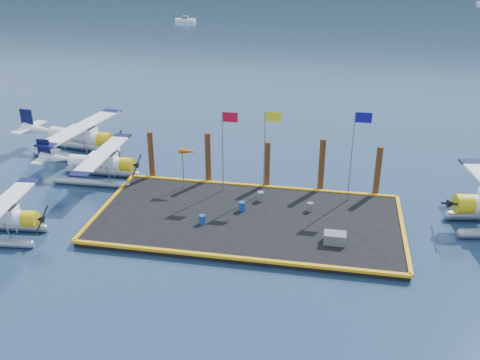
# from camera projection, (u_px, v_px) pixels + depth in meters

# --- Properties ---
(ground) EXTENTS (4000.00, 4000.00, 0.00)m
(ground) POSITION_uv_depth(u_px,v_px,m) (248.00, 223.00, 35.67)
(ground) COLOR #19324B
(ground) RESTS_ON ground
(dock) EXTENTS (20.00, 10.00, 0.40)m
(dock) POSITION_uv_depth(u_px,v_px,m) (248.00, 220.00, 35.59)
(dock) COLOR black
(dock) RESTS_ON ground
(dock_bumpers) EXTENTS (20.25, 10.25, 0.18)m
(dock_bumpers) POSITION_uv_depth(u_px,v_px,m) (248.00, 216.00, 35.47)
(dock_bumpers) COLOR orange
(dock_bumpers) RESTS_ON dock
(seaplane_b) EXTENTS (8.07, 8.89, 3.18)m
(seaplane_b) POSITION_uv_depth(u_px,v_px,m) (100.00, 165.00, 41.26)
(seaplane_b) COLOR #8F939C
(seaplane_b) RESTS_ON ground
(seaplane_c) EXTENTS (9.53, 10.47, 3.70)m
(seaplane_c) POSITION_uv_depth(u_px,v_px,m) (79.00, 138.00, 45.98)
(seaplane_c) COLOR #8F939C
(seaplane_c) RESTS_ON ground
(drum_0) EXTENTS (0.46, 0.46, 0.65)m
(drum_0) POSITION_uv_depth(u_px,v_px,m) (242.00, 206.00, 36.27)
(drum_0) COLOR navy
(drum_0) RESTS_ON dock
(drum_3) EXTENTS (0.43, 0.43, 0.60)m
(drum_3) POSITION_uv_depth(u_px,v_px,m) (202.00, 219.00, 34.63)
(drum_3) COLOR navy
(drum_3) RESTS_ON dock
(drum_4) EXTENTS (0.42, 0.42, 0.59)m
(drum_4) POSITION_uv_depth(u_px,v_px,m) (310.00, 207.00, 36.27)
(drum_4) COLOR #57575C
(drum_4) RESTS_ON dock
(drum_5) EXTENTS (0.48, 0.48, 0.67)m
(drum_5) POSITION_uv_depth(u_px,v_px,m) (260.00, 196.00, 37.67)
(drum_5) COLOR #57575C
(drum_5) RESTS_ON dock
(crate) EXTENTS (1.34, 0.89, 0.67)m
(crate) POSITION_uv_depth(u_px,v_px,m) (335.00, 238.00, 32.42)
(crate) COLOR #57575C
(crate) RESTS_ON dock
(flagpole_red) EXTENTS (1.14, 0.08, 6.00)m
(flagpole_red) POSITION_uv_depth(u_px,v_px,m) (225.00, 139.00, 37.65)
(flagpole_red) COLOR gray
(flagpole_red) RESTS_ON dock
(flagpole_yellow) EXTENTS (1.14, 0.08, 6.20)m
(flagpole_yellow) POSITION_uv_depth(u_px,v_px,m) (268.00, 141.00, 37.10)
(flagpole_yellow) COLOR gray
(flagpole_yellow) RESTS_ON dock
(flagpole_blue) EXTENTS (1.14, 0.08, 6.50)m
(flagpole_blue) POSITION_uv_depth(u_px,v_px,m) (356.00, 144.00, 36.02)
(flagpole_blue) COLOR gray
(flagpole_blue) RESTS_ON dock
(windsock) EXTENTS (1.40, 0.44, 3.12)m
(windsock) POSITION_uv_depth(u_px,v_px,m) (189.00, 152.00, 38.59)
(windsock) COLOR gray
(windsock) RESTS_ON dock
(piling_0) EXTENTS (0.44, 0.44, 4.00)m
(piling_0) POSITION_uv_depth(u_px,v_px,m) (151.00, 157.00, 41.11)
(piling_0) COLOR #422913
(piling_0) RESTS_ON ground
(piling_1) EXTENTS (0.44, 0.44, 4.20)m
(piling_1) POSITION_uv_depth(u_px,v_px,m) (208.00, 159.00, 40.31)
(piling_1) COLOR #422913
(piling_1) RESTS_ON ground
(piling_2) EXTENTS (0.44, 0.44, 3.80)m
(piling_2) POSITION_uv_depth(u_px,v_px,m) (267.00, 166.00, 39.64)
(piling_2) COLOR #422913
(piling_2) RESTS_ON ground
(piling_3) EXTENTS (0.44, 0.44, 4.30)m
(piling_3) POSITION_uv_depth(u_px,v_px,m) (322.00, 167.00, 38.87)
(piling_3) COLOR #422913
(piling_3) RESTS_ON ground
(piling_4) EXTENTS (0.44, 0.44, 4.00)m
(piling_4) POSITION_uv_depth(u_px,v_px,m) (378.00, 173.00, 38.26)
(piling_4) COLOR #422913
(piling_4) RESTS_ON ground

